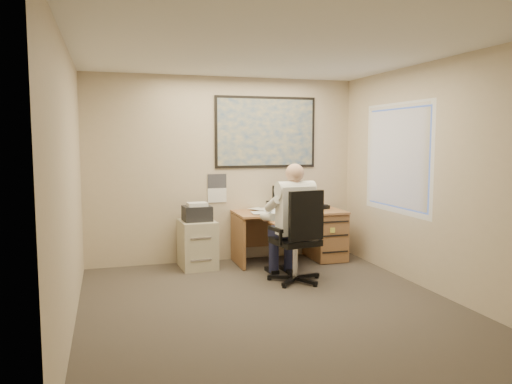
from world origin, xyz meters
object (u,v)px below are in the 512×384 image
object	(u,v)px
office_chair	(296,256)
filing_cabinet	(197,240)
desk	(309,230)
person	(295,223)

from	to	relation	value
office_chair	filing_cabinet	bearing A→B (deg)	124.28
desk	filing_cabinet	world-z (taller)	desk
office_chair	person	world-z (taller)	person
desk	filing_cabinet	bearing A→B (deg)	179.48
desk	filing_cabinet	xyz separation A→B (m)	(-1.68, 0.02, -0.05)
filing_cabinet	person	distance (m)	1.51
filing_cabinet	office_chair	xyz separation A→B (m)	(1.05, -1.09, -0.05)
office_chair	person	xyz separation A→B (m)	(0.01, 0.08, 0.40)
filing_cabinet	office_chair	distance (m)	1.52
desk	person	world-z (taller)	person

